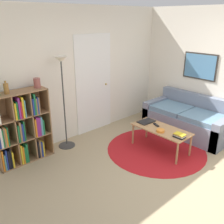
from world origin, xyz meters
TOP-DOWN VIEW (x-y plane):
  - ground_plane at (0.00, 0.00)m, footprint 14.00×14.00m
  - wall_back at (0.01, 2.52)m, footprint 7.25×0.11m
  - wall_right at (2.15, 1.25)m, footprint 0.08×5.50m
  - rug at (0.56, 0.96)m, footprint 1.86×1.86m
  - bookshelf at (-1.46, 2.30)m, footprint 0.94×0.34m
  - floor_lamp at (-0.61, 2.24)m, footprint 0.32×0.32m
  - couch at (1.72, 0.99)m, footprint 0.90×1.80m
  - coffee_table at (0.62, 0.92)m, footprint 0.50×1.10m
  - laptop at (0.65, 1.31)m, footprint 0.35×0.24m
  - bowl at (0.50, 0.84)m, footprint 0.15×0.15m
  - book_stack_on_table at (0.55, 0.49)m, footprint 0.13×0.19m
  - remote at (0.66, 1.07)m, footprint 0.10×0.17m
  - bottle_right at (-1.59, 2.29)m, footprint 0.08×0.08m
  - vase_on_shelf at (-1.07, 2.31)m, footprint 0.11×0.11m

SIDE VIEW (x-z plane):
  - ground_plane at x=0.00m, z-range 0.00..0.00m
  - rug at x=0.56m, z-range 0.00..0.01m
  - couch at x=1.72m, z-range -0.11..0.68m
  - coffee_table at x=0.62m, z-range 0.18..0.61m
  - remote at x=0.66m, z-range 0.44..0.46m
  - laptop at x=0.65m, z-range 0.44..0.46m
  - bowl at x=0.50m, z-range 0.44..0.48m
  - book_stack_on_table at x=0.55m, z-range 0.44..0.51m
  - bookshelf at x=-1.46m, z-range -0.02..1.23m
  - wall_back at x=0.01m, z-range -0.01..2.59m
  - wall_right at x=2.15m, z-range 0.00..2.60m
  - floor_lamp at x=-0.61m, z-range 0.44..2.18m
  - vase_on_shelf at x=-1.07m, z-range 1.25..1.42m
  - bottle_right at x=-1.59m, z-range 1.23..1.44m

